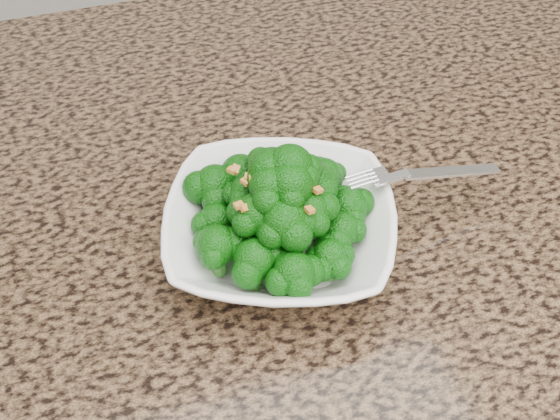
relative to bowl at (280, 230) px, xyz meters
name	(u,v)px	position (x,y,z in m)	size (l,w,h in m)	color
granite_counter	(298,277)	(0.01, -0.03, -0.04)	(1.64, 1.04, 0.03)	brown
bowl	(280,230)	(0.00, 0.00, 0.00)	(0.20, 0.20, 0.05)	white
broccoli_pile	(280,180)	(0.00, 0.00, 0.06)	(0.18, 0.18, 0.07)	#0D580A
garlic_topping	(280,145)	(0.00, 0.00, 0.10)	(0.11, 0.11, 0.01)	orange
fork	(402,175)	(0.12, 0.00, 0.03)	(0.17, 0.03, 0.01)	silver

